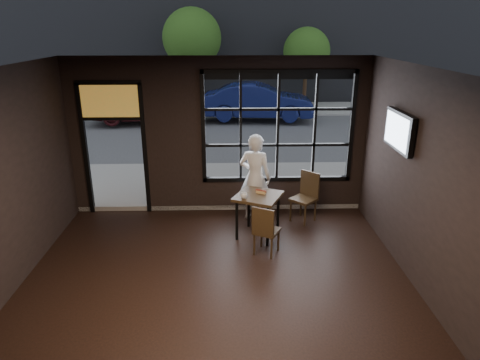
{
  "coord_description": "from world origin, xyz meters",
  "views": [
    {
      "loc": [
        0.2,
        -4.93,
        3.74
      ],
      "look_at": [
        0.4,
        2.2,
        1.15
      ],
      "focal_mm": 32.0,
      "sensor_mm": 36.0,
      "label": 1
    }
  ],
  "objects_px": {
    "cafe_table": "(258,215)",
    "man": "(255,178)",
    "chair_near": "(267,229)",
    "navy_car": "(258,101)"
  },
  "relations": [
    {
      "from": "man",
      "to": "cafe_table",
      "type": "bearing_deg",
      "value": 110.15
    },
    {
      "from": "cafe_table",
      "to": "chair_near",
      "type": "distance_m",
      "value": 0.66
    },
    {
      "from": "cafe_table",
      "to": "chair_near",
      "type": "relative_size",
      "value": 0.92
    },
    {
      "from": "cafe_table",
      "to": "navy_car",
      "type": "xyz_separation_m",
      "value": [
        0.69,
        10.13,
        0.41
      ]
    },
    {
      "from": "cafe_table",
      "to": "man",
      "type": "distance_m",
      "value": 0.9
    },
    {
      "from": "cafe_table",
      "to": "navy_car",
      "type": "bearing_deg",
      "value": 110.22
    },
    {
      "from": "cafe_table",
      "to": "man",
      "type": "bearing_deg",
      "value": 114.9
    },
    {
      "from": "cafe_table",
      "to": "man",
      "type": "xyz_separation_m",
      "value": [
        -0.01,
        0.76,
        0.47
      ]
    },
    {
      "from": "navy_car",
      "to": "cafe_table",
      "type": "bearing_deg",
      "value": -179.63
    },
    {
      "from": "chair_near",
      "to": "navy_car",
      "type": "distance_m",
      "value": 10.81
    }
  ]
}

